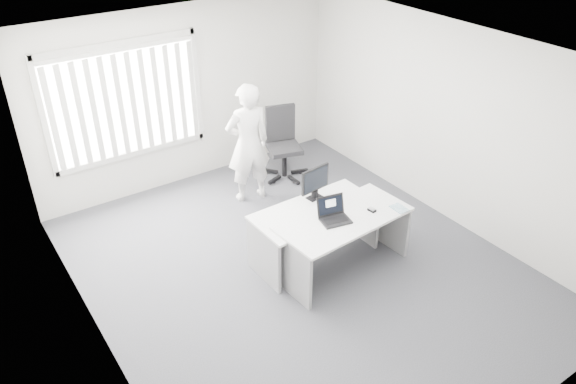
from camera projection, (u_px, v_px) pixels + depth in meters
ground at (300, 268)px, 7.26m from camera, size 6.00×6.00×0.00m
wall_back at (188, 96)px, 8.66m from camera, size 5.00×0.02×2.80m
wall_front at (522, 326)px, 4.42m from camera, size 5.00×0.02×2.80m
wall_left at (87, 246)px, 5.33m from camera, size 0.02×6.00×2.80m
wall_right at (448, 124)px, 7.75m from camera, size 0.02×6.00×2.80m
ceiling at (303, 56)px, 5.82m from camera, size 5.00×6.00×0.02m
window at (125, 101)px, 8.07m from camera, size 2.32×0.06×1.76m
blinds at (127, 105)px, 8.05m from camera, size 2.20×0.10×1.50m
desk_near at (343, 232)px, 7.00m from camera, size 1.75×0.91×0.78m
desk_far at (315, 223)px, 7.21m from camera, size 1.64×0.79×0.74m
office_chair at (283, 155)px, 9.22m from camera, size 0.83×0.83×1.17m
person at (248, 143)px, 8.30m from camera, size 0.74×0.55×1.86m
laptop at (336, 212)px, 6.74m from camera, size 0.41×0.38×0.27m
paper_sheet at (368, 211)px, 7.00m from camera, size 0.34×0.29×0.00m
mouse at (372, 210)px, 6.99m from camera, size 0.07×0.11×0.04m
booklet at (399, 208)px, 7.05m from camera, size 0.16×0.22×0.01m
keyboard at (328, 215)px, 6.96m from camera, size 0.49×0.31×0.02m
monitor at (315, 183)px, 7.22m from camera, size 0.46×0.19×0.45m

